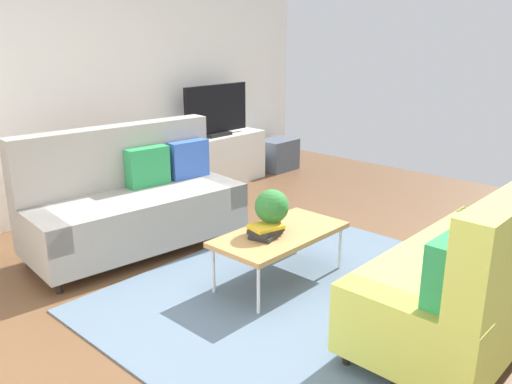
{
  "coord_description": "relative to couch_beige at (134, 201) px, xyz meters",
  "views": [
    {
      "loc": [
        -3.0,
        -2.41,
        1.93
      ],
      "look_at": [
        0.03,
        0.4,
        0.65
      ],
      "focal_mm": 36.94,
      "sensor_mm": 36.0,
      "label": 1
    }
  ],
  "objects": [
    {
      "name": "wall_far",
      "position": [
        0.45,
        1.33,
        1.0
      ],
      "size": [
        6.4,
        0.12,
        2.9
      ],
      "primitive_type": "cube",
      "color": "white",
      "rests_on": "ground_plane"
    },
    {
      "name": "area_rug",
      "position": [
        0.33,
        -1.62,
        -0.44
      ],
      "size": [
        2.9,
        2.2,
        0.01
      ],
      "primitive_type": "cube",
      "color": "slate",
      "rests_on": "ground_plane"
    },
    {
      "name": "table_book_0",
      "position": [
        0.23,
        -1.4,
        -0.01
      ],
      "size": [
        0.28,
        0.24,
        0.03
      ],
      "primitive_type": "cube",
      "rotation": [
        0.0,
        0.0,
        0.26
      ],
      "color": "#262626",
      "rests_on": "coffee_table"
    },
    {
      "name": "bottle_0",
      "position": [
        1.54,
        0.95,
        0.27
      ],
      "size": [
        0.04,
        0.04,
        0.15
      ],
      "primitive_type": "cylinder",
      "color": "gold",
      "rests_on": "tv_console"
    },
    {
      "name": "coffee_table",
      "position": [
        0.38,
        -1.42,
        -0.05
      ],
      "size": [
        1.1,
        0.56,
        0.42
      ],
      "color": "#B7844C",
      "rests_on": "ground_plane"
    },
    {
      "name": "storage_trunk",
      "position": [
        3.04,
        0.89,
        -0.23
      ],
      "size": [
        0.52,
        0.4,
        0.44
      ],
      "primitive_type": "cube",
      "color": "#4C5666",
      "rests_on": "ground_plane"
    },
    {
      "name": "table_book_1",
      "position": [
        0.23,
        -1.4,
        0.02
      ],
      "size": [
        0.25,
        0.19,
        0.04
      ],
      "primitive_type": "cube",
      "rotation": [
        0.0,
        0.0,
        0.05
      ],
      "color": "#262626",
      "rests_on": "table_book_0"
    },
    {
      "name": "ground_plane",
      "position": [
        0.45,
        -1.47,
        -0.45
      ],
      "size": [
        7.68,
        7.68,
        0.0
      ],
      "primitive_type": "plane",
      "color": "brown"
    },
    {
      "name": "tv",
      "position": [
        1.94,
        0.97,
        0.51
      ],
      "size": [
        1.0,
        0.2,
        0.64
      ],
      "color": "black",
      "rests_on": "tv_console"
    },
    {
      "name": "table_book_2",
      "position": [
        0.23,
        -1.4,
        0.06
      ],
      "size": [
        0.27,
        0.23,
        0.03
      ],
      "primitive_type": "cube",
      "rotation": [
        0.0,
        0.0,
        -0.21
      ],
      "color": "gold",
      "rests_on": "table_book_1"
    },
    {
      "name": "couch_beige",
      "position": [
        0.0,
        0.0,
        0.0
      ],
      "size": [
        1.98,
        1.04,
        1.1
      ],
      "rotation": [
        0.0,
        0.0,
        3.03
      ],
      "color": "gray",
      "rests_on": "ground_plane"
    },
    {
      "name": "couch_green",
      "position": [
        0.66,
        -2.84,
        0.0
      ],
      "size": [
        1.9,
        0.85,
        1.1
      ],
      "rotation": [
        0.0,
        0.0,
        0.0
      ],
      "color": "#C1CC51",
      "rests_on": "ground_plane"
    },
    {
      "name": "tv_console",
      "position": [
        1.94,
        0.99,
        -0.13
      ],
      "size": [
        1.4,
        0.44,
        0.64
      ],
      "primitive_type": "cube",
      "color": "silver",
      "rests_on": "ground_plane"
    },
    {
      "name": "potted_plant",
      "position": [
        0.33,
        -1.37,
        0.17
      ],
      "size": [
        0.26,
        0.26,
        0.34
      ],
      "color": "brown",
      "rests_on": "coffee_table"
    },
    {
      "name": "vase_0",
      "position": [
        1.36,
        1.04,
        0.28
      ],
      "size": [
        0.13,
        0.13,
        0.17
      ],
      "primitive_type": "cylinder",
      "color": "silver",
      "rests_on": "tv_console"
    }
  ]
}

